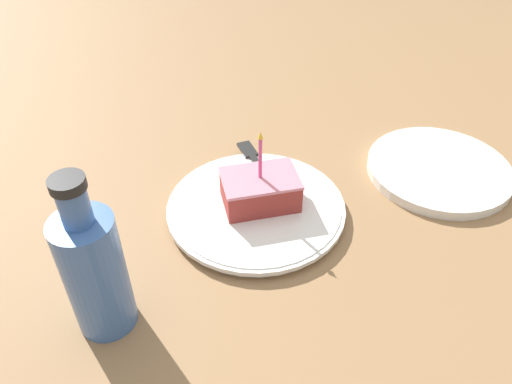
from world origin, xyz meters
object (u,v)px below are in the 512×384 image
at_px(bottle, 94,271).
at_px(side_plate, 439,169).
at_px(plate, 256,208).
at_px(fork, 260,168).
at_px(cake_slice, 260,190).

relative_size(bottle, side_plate, 0.93).
height_order(plate, fork, fork).
xyz_separation_m(fork, side_plate, (-0.06, -0.30, -0.01)).
xyz_separation_m(cake_slice, bottle, (-0.16, 0.24, 0.05)).
bearing_deg(fork, bottle, 132.93).
relative_size(cake_slice, bottle, 0.57).
height_order(plate, cake_slice, cake_slice).
height_order(cake_slice, side_plate, cake_slice).
height_order(plate, side_plate, plate).
relative_size(plate, bottle, 1.22).
height_order(bottle, side_plate, bottle).
bearing_deg(plate, cake_slice, -63.23).
xyz_separation_m(fork, bottle, (-0.24, 0.26, 0.07)).
xyz_separation_m(bottle, side_plate, (0.18, -0.56, -0.08)).
relative_size(cake_slice, side_plate, 0.53).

